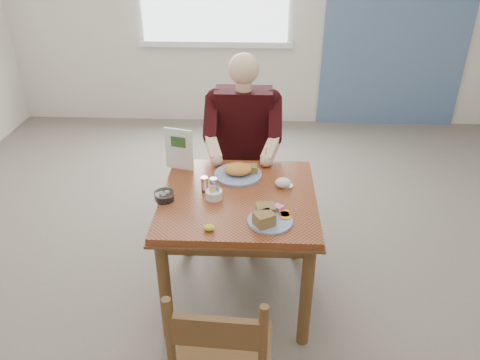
{
  "coord_description": "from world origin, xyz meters",
  "views": [
    {
      "loc": [
        0.11,
        -2.33,
        2.17
      ],
      "look_at": [
        0.01,
        0.0,
        0.85
      ],
      "focal_mm": 35.0,
      "sensor_mm": 36.0,
      "label": 1
    }
  ],
  "objects_px": {
    "near_plate": "(268,217)",
    "chair_far": "(243,171)",
    "diner": "(243,136)",
    "table": "(238,211)",
    "far_plate": "(239,171)"
  },
  "relations": [
    {
      "from": "chair_far",
      "to": "far_plate",
      "type": "xyz_separation_m",
      "value": [
        -0.01,
        -0.56,
        0.3
      ]
    },
    {
      "from": "table",
      "to": "far_plate",
      "type": "xyz_separation_m",
      "value": [
        -0.01,
        0.24,
        0.14
      ]
    },
    {
      "from": "far_plate",
      "to": "diner",
      "type": "bearing_deg",
      "value": 89.08
    },
    {
      "from": "chair_far",
      "to": "diner",
      "type": "distance_m",
      "value": 0.34
    },
    {
      "from": "chair_far",
      "to": "far_plate",
      "type": "bearing_deg",
      "value": -90.77
    },
    {
      "from": "table",
      "to": "near_plate",
      "type": "relative_size",
      "value": 2.94
    },
    {
      "from": "table",
      "to": "diner",
      "type": "height_order",
      "value": "diner"
    },
    {
      "from": "far_plate",
      "to": "chair_far",
      "type": "bearing_deg",
      "value": 89.23
    },
    {
      "from": "diner",
      "to": "table",
      "type": "bearing_deg",
      "value": -90.0
    },
    {
      "from": "near_plate",
      "to": "far_plate",
      "type": "relative_size",
      "value": 1.0
    },
    {
      "from": "chair_far",
      "to": "table",
      "type": "bearing_deg",
      "value": -90.0
    },
    {
      "from": "near_plate",
      "to": "chair_far",
      "type": "bearing_deg",
      "value": 99.06
    },
    {
      "from": "table",
      "to": "near_plate",
      "type": "bearing_deg",
      "value": -57.28
    },
    {
      "from": "table",
      "to": "far_plate",
      "type": "height_order",
      "value": "far_plate"
    },
    {
      "from": "table",
      "to": "near_plate",
      "type": "xyz_separation_m",
      "value": [
        0.17,
        -0.26,
        0.14
      ]
    }
  ]
}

